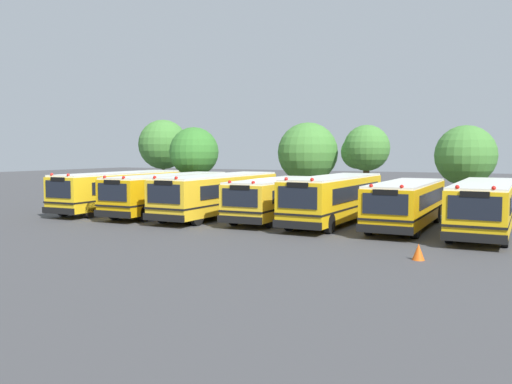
{
  "coord_description": "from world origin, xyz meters",
  "views": [
    {
      "loc": [
        13.22,
        -28.53,
        3.98
      ],
      "look_at": [
        -1.16,
        0.0,
        1.6
      ],
      "focal_mm": 37.93,
      "sensor_mm": 36.0,
      "label": 1
    }
  ],
  "objects_px": {
    "school_bus_1": "(169,192)",
    "school_bus_3": "(275,197)",
    "tree_2": "(308,153)",
    "school_bus_5": "(406,203)",
    "tree_1": "(195,152)",
    "tree_3": "(364,150)",
    "traffic_cone": "(418,252)",
    "school_bus_2": "(219,193)",
    "school_bus_0": "(120,190)",
    "school_bus_6": "(484,205)",
    "tree_4": "(466,156)",
    "tree_0": "(162,143)",
    "school_bus_4": "(334,198)"
  },
  "relations": [
    {
      "from": "tree_2",
      "to": "tree_4",
      "type": "bearing_deg",
      "value": -7.41
    },
    {
      "from": "school_bus_1",
      "to": "tree_1",
      "type": "xyz_separation_m",
      "value": [
        -3.0,
        7.68,
        2.53
      ]
    },
    {
      "from": "tree_1",
      "to": "tree_3",
      "type": "xyz_separation_m",
      "value": [
        12.94,
        2.64,
        0.21
      ]
    },
    {
      "from": "school_bus_1",
      "to": "school_bus_3",
      "type": "bearing_deg",
      "value": 178.63
    },
    {
      "from": "school_bus_5",
      "to": "tree_1",
      "type": "height_order",
      "value": "tree_1"
    },
    {
      "from": "school_bus_2",
      "to": "tree_3",
      "type": "height_order",
      "value": "tree_3"
    },
    {
      "from": "school_bus_3",
      "to": "tree_2",
      "type": "bearing_deg",
      "value": -80.45
    },
    {
      "from": "school_bus_2",
      "to": "traffic_cone",
      "type": "height_order",
      "value": "school_bus_2"
    },
    {
      "from": "tree_0",
      "to": "tree_3",
      "type": "distance_m",
      "value": 17.74
    },
    {
      "from": "school_bus_2",
      "to": "school_bus_6",
      "type": "height_order",
      "value": "school_bus_2"
    },
    {
      "from": "school_bus_2",
      "to": "school_bus_3",
      "type": "xyz_separation_m",
      "value": [
        3.86,
        -0.05,
        -0.1
      ]
    },
    {
      "from": "school_bus_1",
      "to": "tree_0",
      "type": "bearing_deg",
      "value": -53.04
    },
    {
      "from": "school_bus_5",
      "to": "school_bus_6",
      "type": "height_order",
      "value": "school_bus_6"
    },
    {
      "from": "school_bus_3",
      "to": "school_bus_4",
      "type": "bearing_deg",
      "value": 178.53
    },
    {
      "from": "school_bus_5",
      "to": "school_bus_6",
      "type": "xyz_separation_m",
      "value": [
        3.76,
        -0.09,
        0.05
      ]
    },
    {
      "from": "school_bus_2",
      "to": "tree_3",
      "type": "bearing_deg",
      "value": -120.96
    },
    {
      "from": "school_bus_5",
      "to": "tree_1",
      "type": "bearing_deg",
      "value": -22.7
    },
    {
      "from": "traffic_cone",
      "to": "school_bus_2",
      "type": "bearing_deg",
      "value": 148.27
    },
    {
      "from": "tree_1",
      "to": "school_bus_0",
      "type": "bearing_deg",
      "value": -96.89
    },
    {
      "from": "school_bus_1",
      "to": "school_bus_6",
      "type": "bearing_deg",
      "value": 178.55
    },
    {
      "from": "school_bus_0",
      "to": "school_bus_1",
      "type": "distance_m",
      "value": 3.95
    },
    {
      "from": "school_bus_5",
      "to": "tree_2",
      "type": "height_order",
      "value": "tree_2"
    },
    {
      "from": "school_bus_1",
      "to": "traffic_cone",
      "type": "distance_m",
      "value": 19.09
    },
    {
      "from": "tree_2",
      "to": "school_bus_5",
      "type": "bearing_deg",
      "value": -47.1
    },
    {
      "from": "school_bus_5",
      "to": "tree_0",
      "type": "xyz_separation_m",
      "value": [
        -22.84,
        9.75,
        3.38
      ]
    },
    {
      "from": "school_bus_2",
      "to": "school_bus_6",
      "type": "bearing_deg",
      "value": -179.88
    },
    {
      "from": "school_bus_2",
      "to": "tree_3",
      "type": "xyz_separation_m",
      "value": [
        6.24,
        10.26,
        2.72
      ]
    },
    {
      "from": "school_bus_6",
      "to": "school_bus_3",
      "type": "bearing_deg",
      "value": 0.17
    },
    {
      "from": "school_bus_4",
      "to": "traffic_cone",
      "type": "height_order",
      "value": "school_bus_4"
    },
    {
      "from": "school_bus_6",
      "to": "tree_3",
      "type": "bearing_deg",
      "value": -49.02
    },
    {
      "from": "school_bus_0",
      "to": "tree_1",
      "type": "relative_size",
      "value": 1.88
    },
    {
      "from": "school_bus_3",
      "to": "traffic_cone",
      "type": "relative_size",
      "value": 15.51
    },
    {
      "from": "school_bus_1",
      "to": "tree_3",
      "type": "distance_m",
      "value": 14.58
    },
    {
      "from": "tree_3",
      "to": "traffic_cone",
      "type": "bearing_deg",
      "value": -68.75
    },
    {
      "from": "school_bus_4",
      "to": "tree_0",
      "type": "xyz_separation_m",
      "value": [
        -18.93,
        9.82,
        3.26
      ]
    },
    {
      "from": "school_bus_6",
      "to": "school_bus_2",
      "type": "bearing_deg",
      "value": 0.02
    },
    {
      "from": "school_bus_6",
      "to": "tree_3",
      "type": "xyz_separation_m",
      "value": [
        -8.88,
        10.32,
        2.76
      ]
    },
    {
      "from": "school_bus_2",
      "to": "tree_3",
      "type": "relative_size",
      "value": 1.92
    },
    {
      "from": "school_bus_2",
      "to": "tree_0",
      "type": "xyz_separation_m",
      "value": [
        -11.48,
        9.78,
        3.29
      ]
    },
    {
      "from": "tree_1",
      "to": "school_bus_5",
      "type": "bearing_deg",
      "value": -22.81
    },
    {
      "from": "school_bus_3",
      "to": "school_bus_2",
      "type": "bearing_deg",
      "value": -2.08
    },
    {
      "from": "school_bus_3",
      "to": "school_bus_0",
      "type": "bearing_deg",
      "value": -0.6
    },
    {
      "from": "school_bus_5",
      "to": "traffic_cone",
      "type": "xyz_separation_m",
      "value": [
        2.11,
        -8.36,
        -1.04
      ]
    },
    {
      "from": "school_bus_1",
      "to": "school_bus_5",
      "type": "distance_m",
      "value": 15.06
    },
    {
      "from": "school_bus_2",
      "to": "traffic_cone",
      "type": "xyz_separation_m",
      "value": [
        13.47,
        -8.33,
        -1.13
      ]
    },
    {
      "from": "school_bus_2",
      "to": "tree_4",
      "type": "relative_size",
      "value": 2.0
    },
    {
      "from": "school_bus_6",
      "to": "tree_4",
      "type": "bearing_deg",
      "value": -78.54
    },
    {
      "from": "tree_0",
      "to": "tree_2",
      "type": "height_order",
      "value": "tree_0"
    },
    {
      "from": "tree_1",
      "to": "tree_3",
      "type": "relative_size",
      "value": 1.0
    },
    {
      "from": "school_bus_0",
      "to": "tree_2",
      "type": "bearing_deg",
      "value": -133.34
    }
  ]
}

